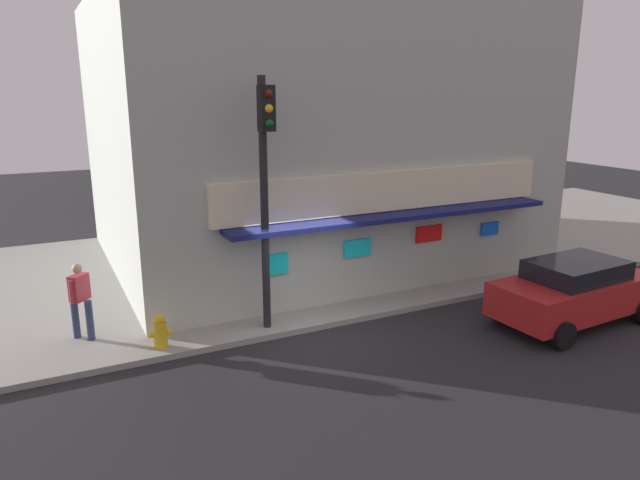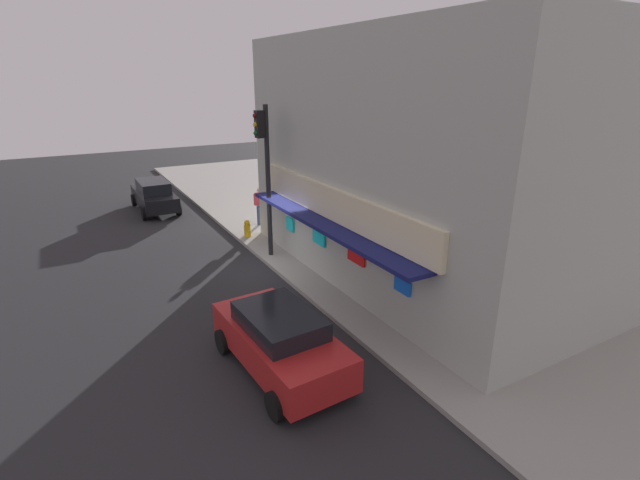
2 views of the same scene
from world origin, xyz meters
name	(u,v)px [view 2 (image 2 of 2)]	position (x,y,z in m)	size (l,w,h in m)	color
ground_plane	(270,268)	(0.00, 0.00, 0.00)	(65.23, 65.23, 0.00)	#232326
sidewalk	(389,242)	(0.00, 5.56, 0.07)	(43.49, 11.11, 0.14)	gray
corner_building	(456,155)	(2.81, 6.08, 4.11)	(12.80, 10.81, 7.95)	#ADB2A8
traffic_light	(265,163)	(-0.94, 0.36, 3.76)	(0.32, 0.58, 5.68)	black
fire_hydrant	(247,229)	(-3.40, 0.44, 0.50)	(0.53, 0.29, 0.76)	gold
trash_can	(352,267)	(2.55, 1.95, 0.57)	(0.50, 0.50, 0.86)	#2D2D2D
pedestrian	(260,204)	(-4.85, 1.65, 1.11)	(0.50, 0.49, 1.75)	navy
parked_car_black	(154,195)	(-10.21, -2.12, 0.82)	(4.44, 1.89, 1.59)	black
parked_car_red	(280,340)	(5.92, -2.31, 0.83)	(4.28, 2.21, 1.58)	#AD1E1E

